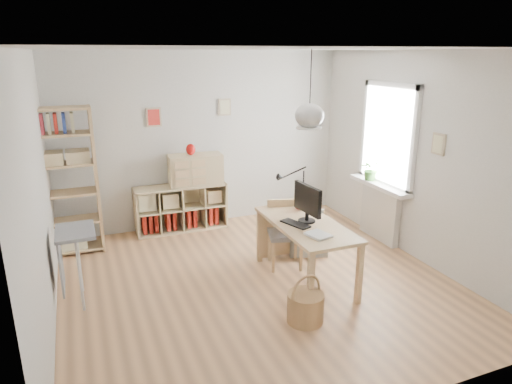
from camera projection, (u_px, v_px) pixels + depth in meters
name	position (u px, v px, depth m)	size (l,w,h in m)	color
ground	(258.00, 283.00, 5.51)	(4.50, 4.50, 0.00)	tan
room_shell	(309.00, 116.00, 4.99)	(4.50, 4.50, 4.50)	white
window_unit	(389.00, 135.00, 6.38)	(0.07, 1.16, 1.46)	white
radiator	(380.00, 213.00, 6.71)	(0.10, 0.80, 0.80)	silver
windowsill	(379.00, 185.00, 6.56)	(0.22, 1.20, 0.06)	white
desk	(306.00, 230.00, 5.38)	(0.70, 1.50, 0.75)	#DCBA7F
cube_shelf	(179.00, 211.00, 7.10)	(1.40, 0.38, 0.72)	beige
tall_bookshelf	(65.00, 176.00, 6.06)	(0.80, 0.38, 2.00)	#DCBA7F
side_table	(70.00, 246.00, 4.90)	(0.40, 0.55, 0.85)	gray
chair	(284.00, 229.00, 5.87)	(0.51, 0.51, 0.85)	gray
wicker_basket	(305.00, 306.00, 4.68)	(0.38, 0.38, 0.53)	#A8844C
storage_chest	(307.00, 239.00, 6.34)	(0.68, 0.72, 0.55)	#BABBB6
monitor	(307.00, 201.00, 5.32)	(0.20, 0.51, 0.45)	black
keyboard	(295.00, 224.00, 5.29)	(0.14, 0.37, 0.02)	black
task_lamp	(290.00, 183.00, 5.75)	(0.46, 0.17, 0.49)	black
yarn_ball	(299.00, 204.00, 5.78)	(0.14, 0.14, 0.14)	#500A17
paper_tray	(318.00, 235.00, 4.96)	(0.20, 0.26, 0.03)	white
drawer_chest	(196.00, 169.00, 6.97)	(0.80, 0.37, 0.46)	beige
red_vase	(191.00, 149.00, 6.86)	(0.14, 0.14, 0.17)	#A80F0E
potted_plant	(371.00, 169.00, 6.68)	(0.30, 0.26, 0.33)	#2F5B22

